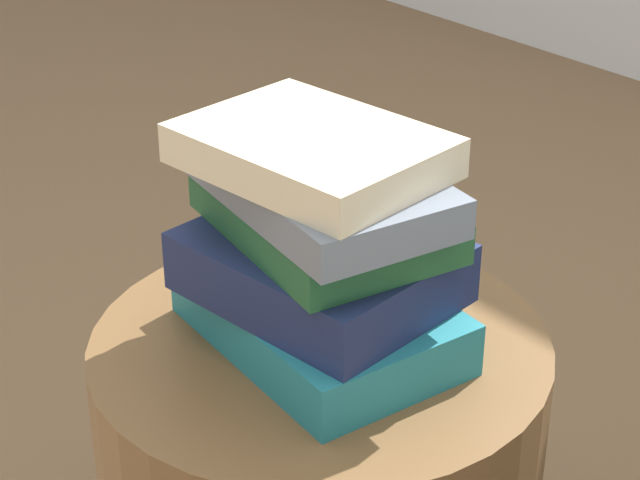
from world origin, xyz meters
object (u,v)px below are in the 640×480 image
object	(u,v)px
book_forest	(325,216)
book_cream	(311,150)
book_teal	(320,320)
book_slate	(320,182)
book_navy	(320,268)

from	to	relation	value
book_forest	book_cream	bearing A→B (deg)	-66.88
book_teal	book_cream	distance (m)	0.18
book_cream	book_slate	bearing A→B (deg)	95.88
book_teal	book_forest	size ratio (longest dim) A/B	1.13
book_forest	book_cream	distance (m)	0.08
book_navy	book_cream	distance (m)	0.13
book_teal	book_cream	bearing A→B (deg)	-119.47
book_navy	book_slate	xyz separation A→B (m)	(-0.01, 0.01, 0.09)
book_navy	book_slate	distance (m)	0.09
book_cream	book_forest	bearing A→B (deg)	97.19
book_navy	book_forest	world-z (taller)	book_forest
book_slate	book_cream	distance (m)	0.04
book_forest	book_cream	xyz separation A→B (m)	(0.01, -0.02, 0.08)
book_forest	book_navy	bearing A→B (deg)	-47.64
book_teal	book_navy	world-z (taller)	book_navy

